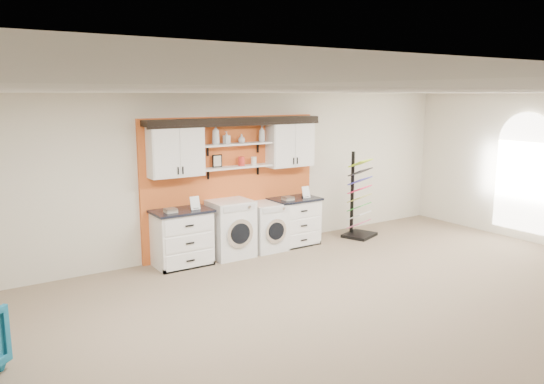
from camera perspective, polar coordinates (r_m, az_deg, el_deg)
floor at (r=6.75m, az=12.97°, el=-14.13°), size 10.00×10.00×0.00m
ceiling at (r=6.15m, az=14.05°, el=10.36°), size 10.00×10.00×0.00m
wall_back at (r=9.44m, az=-4.43°, el=2.05°), size 10.00×0.00×10.00m
accent_panel at (r=9.44m, az=-4.31°, el=0.82°), size 3.40×0.07×2.40m
upper_cabinet_left at (r=8.71m, az=-10.35°, el=4.38°), size 0.90×0.35×0.84m
upper_cabinet_right at (r=9.81m, az=1.93°, el=5.21°), size 0.90×0.35×0.84m
shelf_lower at (r=9.25m, az=-3.84°, el=2.70°), size 1.32×0.28×0.03m
shelf_upper at (r=9.20m, az=-3.87°, el=5.16°), size 1.32×0.28×0.03m
crown_molding at (r=9.19m, az=-3.94°, el=7.64°), size 3.30×0.41×0.13m
window_arched at (r=11.11m, az=25.46°, el=2.25°), size 0.06×1.10×2.25m
picture_frame at (r=9.11m, az=-5.92°, el=3.34°), size 0.18×0.02×0.22m
canister_red at (r=9.29m, az=-3.31°, el=3.32°), size 0.11×0.11×0.16m
canister_cream at (r=9.41m, az=-1.99°, el=3.37°), size 0.10×0.10×0.14m
base_cabinet_left at (r=8.83m, az=-9.66°, el=-4.86°), size 0.95×0.66×0.93m
base_cabinet_right at (r=9.92m, az=2.39°, el=-3.15°), size 0.90×0.66×0.88m
washer at (r=9.20m, az=-4.50°, el=-3.93°), size 0.71×0.71×0.99m
dryer at (r=9.57m, az=-0.69°, el=-3.71°), size 0.62×0.71×0.86m
sample_rack at (r=10.57m, az=9.33°, el=-1.93°), size 0.75×0.69×1.68m
soap_bottle_a at (r=9.00m, az=-6.07°, el=6.16°), size 0.16×0.16×0.33m
soap_bottle_b at (r=9.10m, az=-4.91°, el=5.85°), size 0.11×0.11×0.21m
soap_bottle_c at (r=9.25m, az=-3.29°, el=5.77°), size 0.14×0.14×0.15m
soap_bottle_d at (r=9.46m, az=-1.10°, el=6.31°), size 0.16×0.16×0.29m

